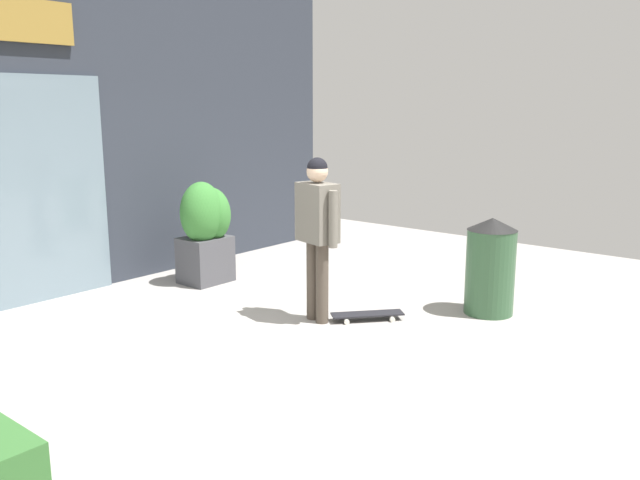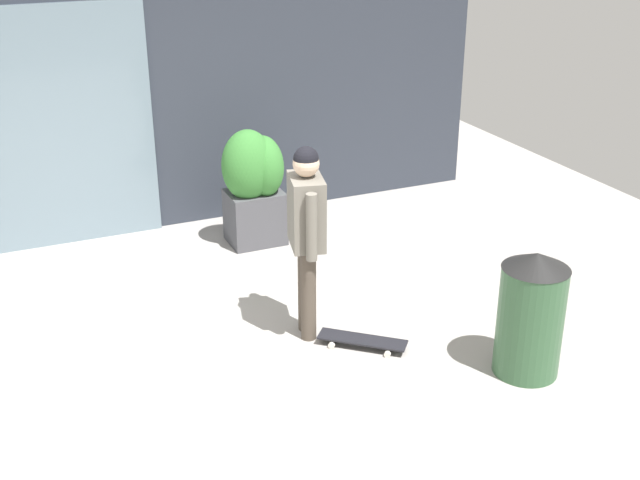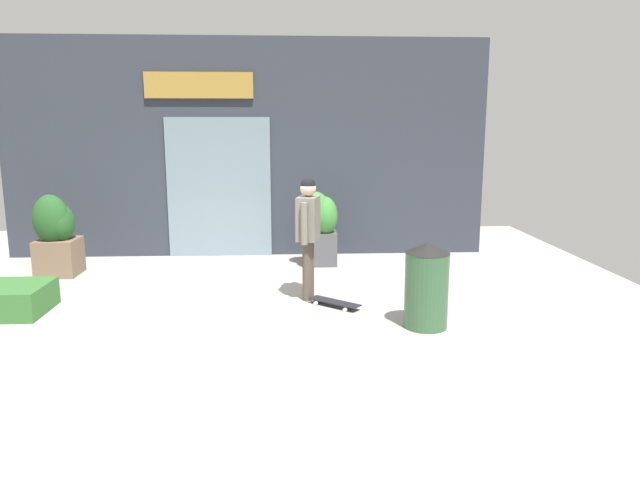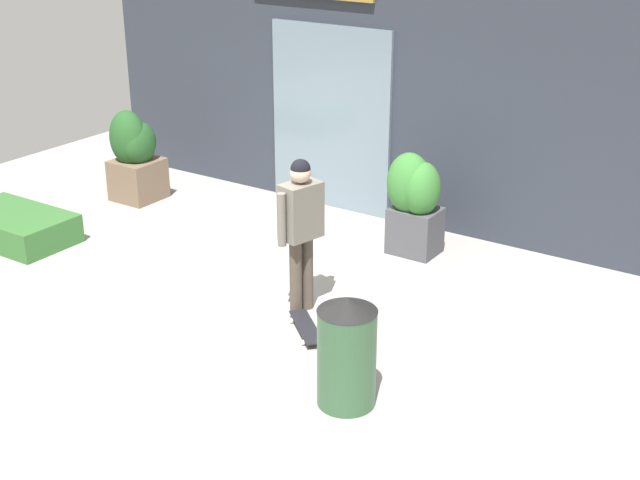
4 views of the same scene
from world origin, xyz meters
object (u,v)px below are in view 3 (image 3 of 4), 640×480
at_px(skateboarder, 308,226).
at_px(planter_box_left, 319,225).
at_px(planter_box_right, 57,236).
at_px(skateboard, 335,302).
at_px(trash_bin, 427,285).

relative_size(skateboarder, planter_box_left, 1.32).
height_order(skateboarder, planter_box_right, skateboarder).
xyz_separation_m(skateboard, trash_bin, (1.02, -0.85, 0.46)).
distance_m(skateboard, planter_box_right, 4.72).
distance_m(planter_box_left, trash_bin, 3.44).
bearing_deg(planter_box_left, skateboarder, -97.40).
bearing_deg(skateboarder, planter_box_right, 172.69).
relative_size(skateboarder, planter_box_right, 1.28).
xyz_separation_m(skateboarder, trash_bin, (1.35, -1.25, -0.51)).
bearing_deg(planter_box_left, trash_bin, -71.50).
distance_m(skateboarder, planter_box_left, 2.05).
xyz_separation_m(skateboard, planter_box_right, (-4.27, 1.93, 0.58)).
relative_size(planter_box_left, planter_box_right, 0.98).
bearing_deg(trash_bin, planter_box_left, 108.50).
height_order(skateboarder, planter_box_left, skateboarder).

